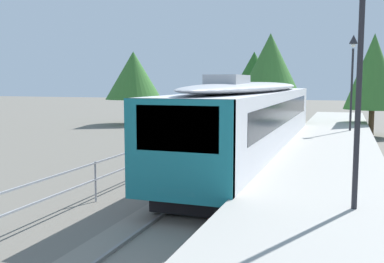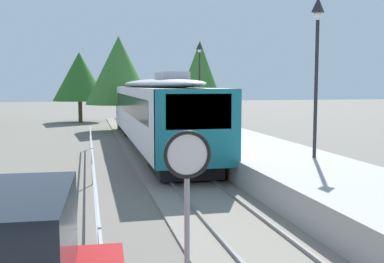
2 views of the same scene
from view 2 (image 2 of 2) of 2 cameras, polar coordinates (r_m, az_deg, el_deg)
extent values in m
plane|color=#6B665B|center=(17.31, -11.02, -5.62)|extent=(160.00, 160.00, 0.00)
cube|color=gray|center=(17.64, -1.19, -5.20)|extent=(3.20, 60.00, 0.06)
cube|color=slate|center=(17.50, -3.51, -5.07)|extent=(0.08, 60.00, 0.08)
cube|color=slate|center=(17.78, 1.09, -4.88)|extent=(0.08, 60.00, 0.08)
cube|color=silver|center=(24.24, -4.50, 2.37)|extent=(2.80, 19.29, 2.55)
cube|color=#19757F|center=(14.89, 0.76, 0.30)|extent=(2.80, 0.24, 2.55)
cube|color=black|center=(14.77, 0.84, 2.44)|extent=(2.13, 0.08, 1.12)
cube|color=black|center=(24.22, -4.51, 3.33)|extent=(2.82, 16.20, 0.92)
ellipsoid|color=#A8AAAF|center=(24.20, -4.52, 5.81)|extent=(2.69, 18.51, 0.44)
cube|color=#A8AAAF|center=(19.45, -2.49, 6.68)|extent=(1.10, 2.20, 0.36)
cube|color=#EAE5C6|center=(14.95, 0.82, -3.53)|extent=(1.00, 0.10, 0.20)
cube|color=black|center=(17.32, -1.02, -4.11)|extent=(2.24, 3.20, 0.55)
cube|color=black|center=(31.53, -6.36, 0.30)|extent=(2.24, 3.20, 0.55)
cube|color=#A8A59E|center=(18.48, 8.74, -3.45)|extent=(3.90, 60.00, 0.90)
cylinder|color=#232328|center=(16.30, 14.84, 4.92)|extent=(0.12, 0.12, 4.60)
pyramid|color=#232328|center=(16.51, 15.09, 14.68)|extent=(0.34, 0.34, 0.50)
sphere|color=silver|center=(16.46, 15.07, 13.59)|extent=(0.24, 0.24, 0.24)
cylinder|color=#232328|center=(31.99, 0.91, 5.40)|extent=(0.12, 0.12, 4.60)
pyramid|color=#232328|center=(32.09, 0.92, 10.41)|extent=(0.34, 0.34, 0.50)
sphere|color=silver|center=(32.07, 0.92, 9.84)|extent=(0.24, 0.24, 0.24)
cylinder|color=#9EA0A5|center=(6.24, -0.61, -15.61)|extent=(0.07, 0.07, 2.20)
cylinder|color=white|center=(5.86, -0.58, -2.82)|extent=(0.60, 0.03, 0.60)
torus|color=black|center=(5.84, -0.55, -2.84)|extent=(0.61, 0.05, 0.61)
cube|color=#9EA0A5|center=(7.31, -11.18, -11.66)|extent=(0.05, 36.00, 0.05)
cube|color=#9EA0A5|center=(7.48, -11.10, -15.42)|extent=(0.05, 36.00, 0.05)
cylinder|color=#9EA0A5|center=(16.21, -12.01, -4.16)|extent=(0.06, 0.06, 1.25)
cylinder|color=#9EA0A5|center=(25.13, -12.28, -0.69)|extent=(0.06, 0.06, 1.25)
cylinder|color=brown|center=(43.80, -13.42, 2.40)|extent=(0.36, 0.36, 1.92)
cone|color=#286023|center=(43.74, -13.52, 6.52)|extent=(4.81, 4.81, 4.39)
cylinder|color=brown|center=(34.76, -8.79, 1.68)|extent=(0.36, 0.36, 1.94)
cone|color=#38702D|center=(34.69, -8.88, 7.36)|extent=(4.88, 4.88, 4.93)
cylinder|color=brown|center=(37.78, 0.96, 1.97)|extent=(0.36, 0.36, 1.82)
cone|color=#38702D|center=(37.71, 0.97, 7.18)|extent=(3.72, 3.72, 5.04)
camera|label=1|loc=(8.51, 46.57, 5.79)|focal=41.70mm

